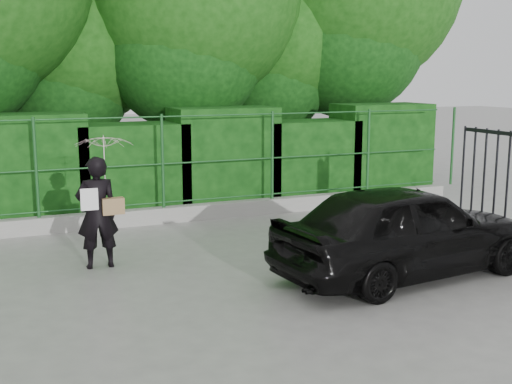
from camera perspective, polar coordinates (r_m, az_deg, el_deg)
name	(u,v)px	position (r m, az deg, el deg)	size (l,w,h in m)	color
ground	(225,298)	(8.35, -2.80, -9.42)	(80.00, 80.00, 0.00)	gray
kerb	(144,217)	(12.47, -9.95, -2.18)	(14.00, 0.25, 0.30)	#9E9E99
fence	(153,162)	(12.34, -9.10, 2.67)	(14.13, 0.06, 1.80)	#1A4E21
hedge	(138,166)	(13.32, -10.41, 2.26)	(14.20, 1.20, 2.16)	black
woman	(102,183)	(9.66, -13.56, 0.79)	(0.88, 0.86, 1.97)	black
car	(406,230)	(9.31, 13.17, -3.27)	(1.59, 3.96, 1.35)	black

